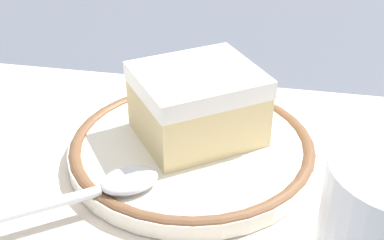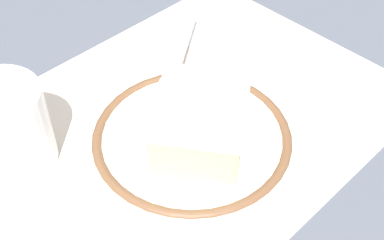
{
  "view_description": "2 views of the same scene",
  "coord_description": "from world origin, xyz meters",
  "views": [
    {
      "loc": [
        -0.08,
        0.3,
        0.23
      ],
      "look_at": [
        -0.02,
        -0.03,
        0.03
      ],
      "focal_mm": 49.81,
      "sensor_mm": 36.0,
      "label": 1
    },
    {
      "loc": [
        -0.25,
        -0.26,
        0.36
      ],
      "look_at": [
        -0.02,
        -0.03,
        0.03
      ],
      "focal_mm": 49.35,
      "sensor_mm": 36.0,
      "label": 2
    }
  ],
  "objects": [
    {
      "name": "placemat",
      "position": [
        0.0,
        0.0,
        0.0
      ],
      "size": [
        0.41,
        0.31,
        0.0
      ],
      "primitive_type": "cube",
      "color": "beige",
      "rests_on": "ground_plane"
    },
    {
      "name": "cake_slice",
      "position": [
        -0.02,
        -0.04,
        0.04
      ],
      "size": [
        0.11,
        0.11,
        0.05
      ],
      "color": "beige",
      "rests_on": "plate"
    },
    {
      "name": "ground_plane",
      "position": [
        0.0,
        0.0,
        0.0
      ],
      "size": [
        2.4,
        2.4,
        0.0
      ],
      "primitive_type": "plane",
      "color": "#4C515B"
    },
    {
      "name": "cup",
      "position": [
        -0.15,
        0.07,
        0.04
      ],
      "size": [
        0.08,
        0.08,
        0.08
      ],
      "color": "white",
      "rests_on": "placemat"
    },
    {
      "name": "plate",
      "position": [
        -0.02,
        -0.03,
        0.01
      ],
      "size": [
        0.18,
        0.18,
        0.01
      ],
      "color": "silver",
      "rests_on": "placemat"
    },
    {
      "name": "napkin",
      "position": [
        0.14,
        0.08,
        0.0
      ],
      "size": [
        0.12,
        0.13,
        0.0
      ],
      "primitive_type": "cube",
      "rotation": [
        0.0,
        0.0,
        3.34
      ],
      "color": "white",
      "rests_on": "placemat"
    },
    {
      "name": "spoon",
      "position": [
        0.03,
        0.04,
        0.02
      ],
      "size": [
        0.13,
        0.1,
        0.01
      ],
      "color": "silver",
      "rests_on": "plate"
    }
  ]
}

